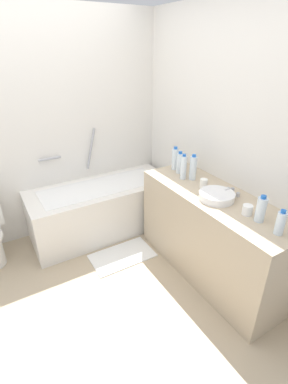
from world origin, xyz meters
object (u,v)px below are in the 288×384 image
Objects in this scene: bathtub at (103,207)px; water_bottle_1 at (261,209)px; water_bottle_5 at (193,168)px; water_bottle_4 at (175,159)px; water_bottle_2 at (180,163)px; drinking_glass_0 at (247,210)px; sink_faucet at (232,191)px; water_bottle_3 at (280,223)px; sink_basin at (217,196)px; bath_mat at (122,256)px; drinking_glass_1 at (204,184)px; water_bottle_0 at (183,167)px.

water_bottle_1 is at bearing -70.20° from bathtub.
water_bottle_4 is at bearing 89.46° from water_bottle_5.
water_bottle_2 is 2.83× the size of drinking_glass_0.
water_bottle_3 reaches higher than sink_faucet.
water_bottle_1 is 0.86× the size of water_bottle_4.
sink_basin reaches higher than bath_mat.
water_bottle_1 reaches higher than drinking_glass_1.
drinking_glass_0 is at bearing -92.69° from water_bottle_2.
bathtub is at bearing 109.80° from water_bottle_1.
water_bottle_1 is at bearing -92.61° from water_bottle_4.
bath_mat is (-0.68, -0.06, -0.95)m from water_bottle_4.
drinking_glass_0 is (0.01, 0.29, -0.05)m from water_bottle_3.
water_bottle_4 is at bearing 87.39° from water_bottle_1.
sink_faucet is 1.89× the size of drinking_glass_0.
water_bottle_5 reaches higher than water_bottle_3.
bathtub reaches higher than sink_faucet.
water_bottle_0 is at bearing 109.40° from sink_faucet.
bathtub reaches higher than water_bottle_5.
water_bottle_3 is (-0.05, -1.21, -0.02)m from water_bottle_2.
water_bottle_2 reaches higher than sink_basin.
water_bottle_0 is at bearing 91.18° from drinking_glass_0.
drinking_glass_1 is at bearing 87.83° from drinking_glass_0.
water_bottle_4 reaches higher than drinking_glass_1.
water_bottle_4 is (0.08, 0.72, 0.08)m from sink_basin.
sink_faucet is 0.23× the size of bath_mat.
bath_mat is at bearing 122.76° from drinking_glass_0.
drinking_glass_1 is (-0.04, -0.20, -0.08)m from water_bottle_5.
drinking_glass_0 is at bearing -94.35° from water_bottle_5.
water_bottle_5 is at bearing 80.07° from drinking_glass_1.
water_bottle_5 is at bearing -90.54° from water_bottle_4.
bathtub reaches higher than water_bottle_3.
water_bottle_0 is 2.89× the size of drinking_glass_1.
bathtub is 6.75× the size of water_bottle_4.
water_bottle_5 reaches higher than drinking_glass_1.
water_bottle_1 is 2.42× the size of drinking_glass_1.
drinking_glass_0 is at bearing -88.82° from water_bottle_0.
sink_faucet is 0.26m from drinking_glass_1.
water_bottle_4 is at bearing 83.32° from sink_basin.
drinking_glass_1 is at bearing -82.07° from water_bottle_0.
drinking_glass_1 reaches higher than drinking_glass_0.
water_bottle_1 is 0.84× the size of water_bottle_5.
drinking_glass_0 is at bearing 87.74° from water_bottle_3.
bathtub is at bearing 141.72° from water_bottle_4.
water_bottle_1 reaches higher than sink_faucet.
sink_faucet reaches higher than sink_basin.
bath_mat is (-0.64, 0.44, -0.88)m from drinking_glass_1.
water_bottle_0 reaches higher than drinking_glass_1.
sink_basin is at bearing -96.40° from water_bottle_2.
water_bottle_3 is 1.02m from water_bottle_5.
water_bottle_5 reaches higher than water_bottle_2.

